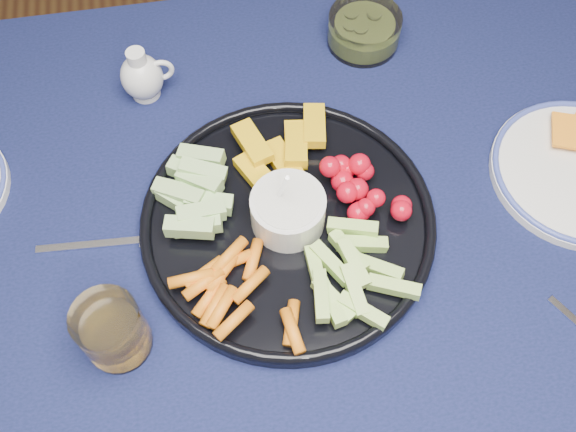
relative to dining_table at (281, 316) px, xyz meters
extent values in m
plane|color=brown|center=(0.00, 0.00, -0.66)|extent=(4.00, 4.00, 0.00)
cube|color=#472B17|center=(0.00, 0.00, 0.06)|extent=(1.60, 1.00, 0.04)
cube|color=black|center=(0.00, 0.00, 0.08)|extent=(1.66, 1.06, 0.01)
cube|color=black|center=(0.00, 0.53, -0.06)|extent=(1.66, 0.01, 0.30)
cylinder|color=black|center=(0.02, 0.09, 0.10)|extent=(0.38, 0.38, 0.02)
torus|color=black|center=(0.02, 0.09, 0.11)|extent=(0.38, 0.38, 0.01)
cylinder|color=silver|center=(0.02, 0.09, 0.13)|extent=(0.09, 0.09, 0.05)
cylinder|color=silver|center=(0.02, 0.09, 0.15)|extent=(0.08, 0.08, 0.01)
cylinder|color=silver|center=(-0.14, 0.34, 0.09)|extent=(0.04, 0.04, 0.01)
ellipsoid|color=silver|center=(-0.14, 0.34, 0.12)|extent=(0.06, 0.06, 0.07)
cylinder|color=silver|center=(-0.14, 0.34, 0.16)|extent=(0.03, 0.03, 0.03)
torus|color=silver|center=(-0.11, 0.34, 0.13)|extent=(0.04, 0.01, 0.04)
torus|color=#3948A1|center=(-0.14, 0.34, 0.15)|extent=(0.03, 0.03, 0.00)
cylinder|color=white|center=(0.19, 0.39, 0.11)|extent=(0.11, 0.11, 0.05)
cylinder|color=#51601B|center=(0.19, 0.39, 0.10)|extent=(0.09, 0.09, 0.03)
cylinder|color=white|center=(-0.20, -0.03, 0.13)|extent=(0.08, 0.08, 0.09)
cylinder|color=#C08B16|center=(-0.20, -0.03, 0.11)|extent=(0.07, 0.07, 0.05)
cube|color=silver|center=(-0.23, 0.10, 0.09)|extent=(0.14, 0.02, 0.00)
cube|color=silver|center=(-0.15, 0.10, 0.09)|extent=(0.04, 0.02, 0.00)
camera|label=1|loc=(-0.04, -0.31, 0.82)|focal=40.00mm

